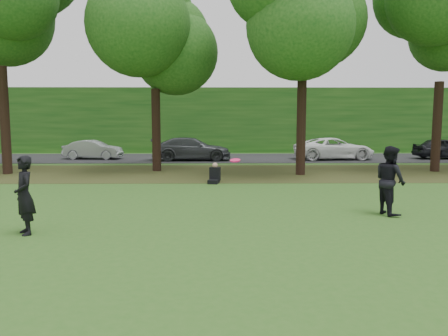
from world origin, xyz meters
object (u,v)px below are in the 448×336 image
player_right (390,180)px  frisbee (235,160)px  seated_person (215,175)px  player_left (24,195)px

player_right → frisbee: player_right is taller
player_right → seated_person: bearing=27.6°
player_left → player_right: player_right is taller
player_left → frisbee: size_ratio=4.73×
frisbee → seated_person: bearing=95.1°
frisbee → seated_person: (-0.59, 6.61, -1.26)m
frisbee → seated_person: frisbee is taller
player_right → seated_person: size_ratio=2.30×
player_left → player_right: 9.37m
player_left → seated_person: size_ratio=2.18×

